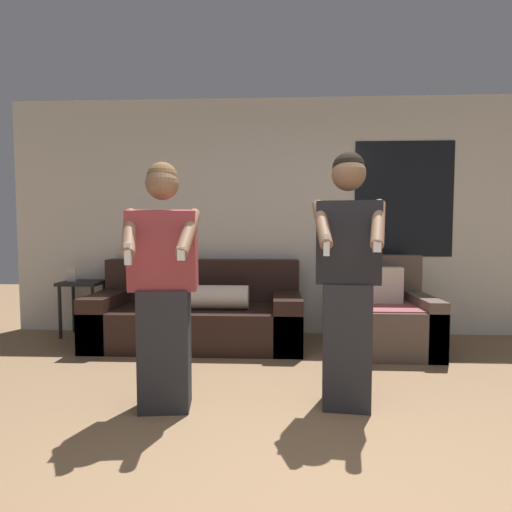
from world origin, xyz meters
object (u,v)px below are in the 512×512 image
(armchair, at_px, (383,318))
(side_table, at_px, (82,291))
(couch, at_px, (198,315))
(person_left, at_px, (164,287))
(person_right, at_px, (347,279))

(armchair, bearing_deg, side_table, 173.67)
(couch, bearing_deg, person_left, -86.95)
(couch, distance_m, side_table, 1.41)
(armchair, distance_m, person_right, 1.61)
(side_table, distance_m, person_right, 3.20)
(armchair, bearing_deg, person_right, -114.21)
(couch, xyz_separation_m, person_right, (1.29, -1.50, 0.57))
(couch, height_order, armchair, armchair)
(couch, distance_m, person_right, 2.06)
(person_left, bearing_deg, person_right, 4.14)
(couch, relative_size, armchair, 2.32)
(side_table, relative_size, person_left, 0.47)
(side_table, bearing_deg, person_left, -51.43)
(couch, height_order, person_left, person_left)
(couch, distance_m, person_left, 1.67)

